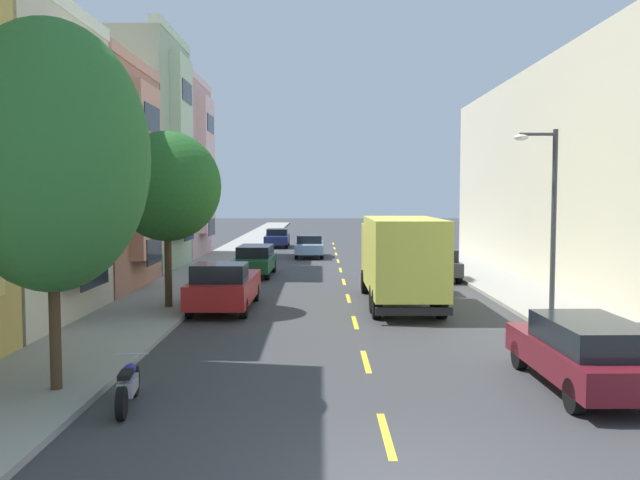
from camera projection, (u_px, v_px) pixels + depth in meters
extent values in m
plane|color=#38383A|center=(337.00, 264.00, 39.15)|extent=(160.00, 160.00, 0.00)
cube|color=#99968E|center=(210.00, 267.00, 37.13)|extent=(3.20, 120.00, 0.14)
cube|color=#99968E|center=(465.00, 267.00, 37.17)|extent=(3.20, 120.00, 0.14)
cube|color=yellow|center=(384.00, 435.00, 11.21)|extent=(0.14, 2.20, 0.01)
cube|color=yellow|center=(364.00, 361.00, 16.20)|extent=(0.14, 2.20, 0.01)
cube|color=yellow|center=(353.00, 322.00, 21.19)|extent=(0.14, 2.20, 0.01)
cube|color=yellow|center=(346.00, 298.00, 26.18)|extent=(0.14, 2.20, 0.01)
cube|color=yellow|center=(342.00, 282.00, 31.17)|extent=(0.14, 2.20, 0.01)
cube|color=yellow|center=(338.00, 270.00, 36.16)|extent=(0.14, 2.20, 0.01)
cube|color=yellow|center=(336.00, 261.00, 41.14)|extent=(0.14, 2.20, 0.01)
cube|color=yellow|center=(334.00, 254.00, 46.13)|extent=(0.14, 2.20, 0.01)
cube|color=yellow|center=(332.00, 248.00, 51.12)|extent=(0.14, 2.20, 0.01)
cube|color=yellow|center=(331.00, 244.00, 56.11)|extent=(0.14, 2.20, 0.01)
cube|color=white|center=(59.00, 7.00, 20.26)|extent=(0.60, 7.33, 0.44)
cube|color=white|center=(80.00, 159.00, 20.57)|extent=(0.55, 3.30, 7.42)
cube|color=#1E232D|center=(92.00, 270.00, 20.79)|extent=(0.04, 2.51, 1.10)
cube|color=#1E232D|center=(90.00, 178.00, 20.60)|extent=(0.04, 2.51, 1.10)
cube|color=#1E232D|center=(88.00, 84.00, 20.42)|extent=(0.04, 2.51, 1.10)
cube|color=#B27560|center=(12.00, 181.00, 28.09)|extent=(10.55, 7.33, 9.28)
cube|color=#E19B83|center=(129.00, 63.00, 27.79)|extent=(0.60, 7.33, 0.44)
cube|color=#E19B83|center=(144.00, 172.00, 28.08)|extent=(0.55, 3.30, 7.24)
cube|color=#1E232D|center=(152.00, 251.00, 28.31)|extent=(0.04, 2.51, 1.10)
cube|color=#1E232D|center=(151.00, 185.00, 28.12)|extent=(0.04, 2.51, 1.10)
cube|color=#1E232D|center=(150.00, 118.00, 27.94)|extent=(0.04, 2.51, 1.10)
cube|color=#99AD8E|center=(47.00, 157.00, 35.50)|extent=(13.58, 7.33, 12.15)
cube|color=beige|center=(169.00, 36.00, 35.11)|extent=(0.60, 7.33, 0.44)
cube|color=beige|center=(180.00, 148.00, 35.49)|extent=(0.55, 3.30, 9.48)
cube|color=#1E232D|center=(187.00, 230.00, 35.78)|extent=(0.04, 2.51, 1.10)
cube|color=#1E232D|center=(186.00, 161.00, 35.54)|extent=(0.04, 2.51, 1.10)
cube|color=#1E232D|center=(185.00, 92.00, 35.30)|extent=(0.04, 2.51, 1.10)
cube|color=#CC9E9E|center=(101.00, 172.00, 43.05)|extent=(12.78, 7.33, 11.05)
cube|color=#FECACA|center=(195.00, 82.00, 42.69)|extent=(0.60, 7.33, 0.44)
cube|color=#FECACA|center=(204.00, 165.00, 43.04)|extent=(0.55, 3.30, 8.62)
cube|color=#1E232D|center=(210.00, 227.00, 43.31)|extent=(0.04, 2.51, 1.10)
cube|color=#1E232D|center=(209.00, 176.00, 43.09)|extent=(0.04, 2.51, 1.10)
cube|color=#1E232D|center=(208.00, 124.00, 42.87)|extent=(0.04, 2.51, 1.10)
cylinder|color=#47331E|center=(52.00, 324.00, 13.31)|extent=(0.23, 0.23, 2.63)
ellipsoid|color=#2D6B2D|center=(48.00, 156.00, 13.09)|extent=(3.84, 3.84, 5.35)
cylinder|color=#47331E|center=(166.00, 267.00, 23.25)|extent=(0.25, 0.25, 2.77)
ellipsoid|color=#235B23|center=(165.00, 186.00, 23.07)|extent=(3.72, 3.72, 3.80)
cylinder|color=#38383D|center=(551.00, 226.00, 20.64)|extent=(0.16, 0.16, 5.90)
cylinder|color=#38383D|center=(535.00, 134.00, 20.45)|extent=(1.10, 0.10, 0.10)
ellipsoid|color=silver|center=(519.00, 138.00, 20.46)|extent=(0.44, 0.28, 0.20)
cube|color=#D8D84C|center=(401.00, 255.00, 23.39)|extent=(2.40, 5.75, 2.57)
cube|color=#D8D84C|center=(389.00, 251.00, 27.41)|extent=(2.30, 1.90, 2.20)
cube|color=black|center=(386.00, 238.00, 28.28)|extent=(2.02, 0.08, 0.97)
cube|color=black|center=(412.00, 311.00, 20.70)|extent=(2.40, 0.16, 0.24)
cylinder|color=black|center=(414.00, 281.00, 27.55)|extent=(0.28, 0.96, 0.96)
cylinder|color=black|center=(363.00, 282.00, 27.54)|extent=(0.28, 0.96, 0.96)
cylinder|color=black|center=(439.00, 304.00, 21.82)|extent=(0.28, 0.96, 0.96)
cylinder|color=black|center=(374.00, 304.00, 21.81)|extent=(0.28, 0.96, 0.96)
cylinder|color=black|center=(433.00, 299.00, 22.91)|extent=(0.28, 0.96, 0.96)
cylinder|color=black|center=(372.00, 299.00, 22.91)|extent=(0.28, 0.96, 0.96)
cube|color=#194C28|center=(252.00, 263.00, 33.44)|extent=(1.94, 4.74, 0.62)
cube|color=black|center=(253.00, 251.00, 33.78)|extent=(1.67, 2.86, 0.55)
cylinder|color=black|center=(232.00, 273.00, 31.89)|extent=(0.24, 0.67, 0.66)
cylinder|color=black|center=(265.00, 273.00, 31.85)|extent=(0.24, 0.67, 0.66)
cylinder|color=black|center=(241.00, 266.00, 35.07)|extent=(0.24, 0.67, 0.66)
cylinder|color=black|center=(271.00, 266.00, 35.04)|extent=(0.24, 0.67, 0.66)
cube|color=maroon|center=(580.00, 358.00, 13.91)|extent=(1.91, 4.73, 0.62)
cube|color=black|center=(588.00, 334.00, 13.49)|extent=(1.65, 2.85, 0.55)
cylinder|color=black|center=(585.00, 354.00, 15.54)|extent=(0.23, 0.66, 0.66)
cylinder|color=black|center=(517.00, 355.00, 15.50)|extent=(0.23, 0.66, 0.66)
cylinder|color=black|center=(572.00, 396.00, 12.32)|extent=(0.23, 0.66, 0.66)
cube|color=navy|center=(275.00, 239.00, 52.23)|extent=(1.83, 4.51, 0.60)
cube|color=black|center=(275.00, 232.00, 52.42)|extent=(1.60, 2.17, 0.50)
cylinder|color=black|center=(263.00, 244.00, 50.71)|extent=(0.23, 0.66, 0.66)
cylinder|color=black|center=(284.00, 244.00, 50.73)|extent=(0.23, 0.66, 0.66)
cylinder|color=black|center=(266.00, 242.00, 53.77)|extent=(0.23, 0.66, 0.66)
cylinder|color=black|center=(286.00, 242.00, 53.79)|extent=(0.23, 0.66, 0.66)
cube|color=#333338|center=(435.00, 266.00, 31.92)|extent=(1.75, 4.01, 0.62)
cube|color=black|center=(437.00, 255.00, 31.40)|extent=(1.54, 1.69, 0.55)
cylinder|color=black|center=(445.00, 270.00, 33.30)|extent=(0.22, 0.66, 0.66)
cylinder|color=black|center=(414.00, 270.00, 33.29)|extent=(0.22, 0.66, 0.66)
cylinder|color=black|center=(456.00, 276.00, 30.59)|extent=(0.22, 0.66, 0.66)
cylinder|color=black|center=(423.00, 276.00, 30.58)|extent=(0.22, 0.66, 0.66)
cube|color=#AD1E1E|center=(223.00, 289.00, 23.66)|extent=(2.06, 5.32, 0.80)
cube|color=black|center=(217.00, 273.00, 22.45)|extent=(1.78, 1.61, 0.60)
cylinder|color=black|center=(187.00, 308.00, 21.89)|extent=(0.23, 0.66, 0.66)
cylinder|color=black|center=(242.00, 308.00, 21.88)|extent=(0.23, 0.66, 0.66)
cylinder|color=black|center=(207.00, 292.00, 25.49)|extent=(0.23, 0.66, 0.66)
cylinder|color=black|center=(253.00, 292.00, 25.47)|extent=(0.23, 0.66, 0.66)
cube|color=silver|center=(391.00, 241.00, 50.37)|extent=(1.93, 4.55, 0.60)
cube|color=black|center=(391.00, 234.00, 50.11)|extent=(1.65, 2.21, 0.50)
cylinder|color=black|center=(400.00, 243.00, 51.90)|extent=(0.24, 0.67, 0.66)
cylinder|color=black|center=(379.00, 243.00, 51.94)|extent=(0.24, 0.67, 0.66)
cylinder|color=black|center=(403.00, 246.00, 48.85)|extent=(0.24, 0.67, 0.66)
cylinder|color=black|center=(382.00, 246.00, 48.89)|extent=(0.24, 0.67, 0.66)
cube|color=#7A9EC6|center=(307.00, 248.00, 43.63)|extent=(1.80, 4.50, 0.60)
cube|color=black|center=(307.00, 239.00, 43.82)|extent=(1.58, 2.16, 0.50)
cylinder|color=black|center=(294.00, 254.00, 42.12)|extent=(0.22, 0.66, 0.66)
cylinder|color=black|center=(319.00, 254.00, 42.13)|extent=(0.22, 0.66, 0.66)
cylinder|color=black|center=(296.00, 250.00, 45.18)|extent=(0.22, 0.66, 0.66)
cylinder|color=black|center=(319.00, 250.00, 45.18)|extent=(0.22, 0.66, 0.66)
cylinder|color=black|center=(132.00, 381.00, 13.38)|extent=(0.21, 0.61, 0.60)
cylinder|color=black|center=(119.00, 404.00, 11.94)|extent=(0.21, 0.61, 0.60)
cube|color=silver|center=(126.00, 386.00, 12.65)|extent=(0.38, 0.84, 0.28)
ellipsoid|color=navy|center=(127.00, 370.00, 12.80)|extent=(0.24, 0.48, 0.22)
cube|color=black|center=(123.00, 375.00, 12.37)|extent=(0.28, 0.54, 0.10)
cylinder|color=silver|center=(130.00, 354.00, 13.22)|extent=(0.62, 0.11, 0.03)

